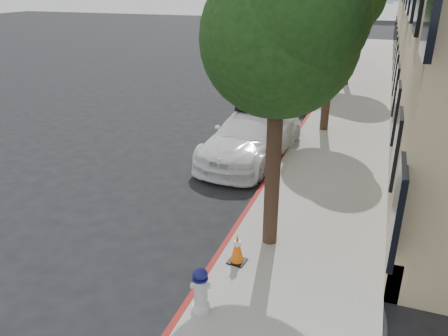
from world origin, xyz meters
name	(u,v)px	position (x,y,z in m)	size (l,w,h in m)	color
ground	(184,188)	(0.00, 0.00, 0.00)	(120.00, 120.00, 0.00)	black
sidewalk	(352,106)	(3.60, 10.00, 0.07)	(3.20, 50.00, 0.15)	gray
curb_strip	(317,103)	(2.06, 10.00, 0.07)	(0.12, 50.00, 0.15)	maroon
tree_near	(281,37)	(2.93, -2.01, 4.27)	(2.92, 2.82, 5.62)	black
tree_mid	(335,14)	(2.93, 5.99, 4.16)	(2.77, 2.64, 5.43)	black
police_car	(252,135)	(1.10, 2.78, 0.74)	(2.58, 5.30, 1.63)	white
parked_car_mid	(300,87)	(1.20, 10.07, 0.71)	(1.69, 4.19, 1.43)	black
parked_car_far	(324,55)	(1.00, 19.34, 0.82)	(1.73, 4.95, 1.63)	#141432
fire_hydrant	(201,290)	(2.35, -4.41, 0.54)	(0.34, 0.30, 0.79)	silver
traffic_cone	(237,248)	(2.50, -2.94, 0.46)	(0.36, 0.36, 0.62)	black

